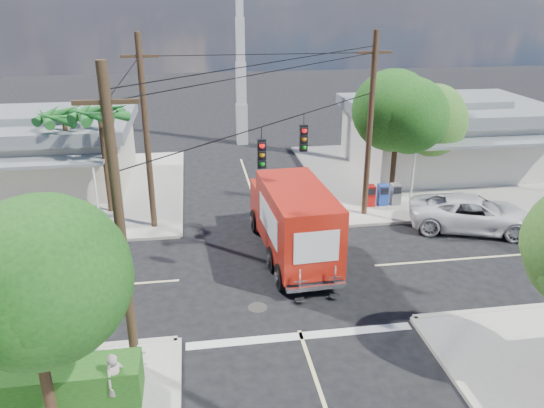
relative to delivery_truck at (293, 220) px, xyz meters
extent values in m
plane|color=black|center=(-0.78, -1.39, -1.67)|extent=(120.00, 120.00, 0.00)
cube|color=#A6A196|center=(10.22, 9.61, -1.60)|extent=(14.00, 14.00, 0.14)
cube|color=#B2AD9D|center=(3.22, 9.61, -1.60)|extent=(0.25, 14.00, 0.14)
cube|color=#B2AD9D|center=(10.22, 2.61, -1.60)|extent=(14.00, 0.25, 0.14)
cube|color=#A6A196|center=(-11.78, 9.61, -1.60)|extent=(14.00, 14.00, 0.14)
cube|color=#B2AD9D|center=(-4.78, 9.61, -1.60)|extent=(0.25, 14.00, 0.14)
cube|color=#B2AD9D|center=(-11.78, 2.61, -1.60)|extent=(14.00, 0.25, 0.14)
cube|color=beige|center=(-0.78, 8.61, -1.67)|extent=(0.12, 12.00, 0.01)
cube|color=beige|center=(9.22, -1.39, -1.67)|extent=(12.00, 0.12, 0.01)
cube|color=beige|center=(-10.78, -1.39, -1.67)|extent=(12.00, 0.12, 0.01)
cube|color=silver|center=(-0.78, -5.69, -1.67)|extent=(7.50, 0.40, 0.01)
cube|color=silver|center=(11.72, 10.61, 0.17)|extent=(11.00, 8.00, 3.40)
cube|color=gray|center=(11.72, 10.61, 2.22)|extent=(11.80, 8.80, 0.70)
cube|color=gray|center=(11.72, 10.61, 2.72)|extent=(6.05, 4.40, 0.50)
cube|color=gray|center=(11.72, 5.71, 1.37)|extent=(9.90, 1.80, 0.15)
cylinder|color=silver|center=(7.32, 4.91, -0.08)|extent=(0.12, 0.12, 2.90)
cube|color=beige|center=(-12.78, 11.11, 0.07)|extent=(10.00, 8.00, 3.20)
cube|color=gray|center=(-12.78, 11.11, 2.02)|extent=(10.80, 8.80, 0.70)
cube|color=gray|center=(-12.78, 11.11, 2.52)|extent=(5.50, 4.40, 0.50)
cube|color=gray|center=(-12.78, 6.21, 1.17)|extent=(9.00, 1.80, 0.15)
cylinder|color=silver|center=(-8.78, 5.41, -0.18)|extent=(0.12, 0.12, 2.70)
cube|color=silver|center=(-0.28, 18.61, -0.17)|extent=(0.80, 0.80, 3.00)
cube|color=silver|center=(-0.28, 18.61, 2.83)|extent=(0.70, 0.70, 3.00)
cube|color=silver|center=(-0.28, 18.61, 5.83)|extent=(0.60, 0.60, 3.00)
cylinder|color=#422D1C|center=(-7.78, -8.89, 0.33)|extent=(0.28, 0.28, 3.71)
sphere|color=#164816|center=(-7.78, -8.89, 2.65)|extent=(3.71, 3.71, 3.71)
sphere|color=#164816|center=(-8.18, -8.69, 2.88)|extent=(3.02, 3.02, 3.02)
sphere|color=#164816|center=(-7.43, -9.19, 2.53)|extent=(3.25, 3.25, 3.25)
cylinder|color=#422D1C|center=(6.42, 5.41, 0.52)|extent=(0.28, 0.28, 4.10)
sphere|color=#164816|center=(6.42, 5.41, 3.08)|extent=(4.10, 4.10, 4.10)
sphere|color=#164816|center=(6.02, 5.61, 3.33)|extent=(3.33, 3.33, 3.33)
sphere|color=#164816|center=(6.77, 5.11, 2.95)|extent=(3.58, 3.58, 3.58)
cylinder|color=#422D1C|center=(9.02, 7.61, 0.26)|extent=(0.28, 0.28, 3.58)
sphere|color=#2E6321|center=(9.02, 7.61, 2.50)|extent=(3.58, 3.58, 3.58)
sphere|color=#2E6321|center=(8.62, 7.81, 2.73)|extent=(2.91, 2.91, 2.91)
sphere|color=#2E6321|center=(9.37, 7.31, 2.39)|extent=(3.14, 3.14, 3.14)
cylinder|color=#422D1C|center=(-8.28, 6.11, 0.97)|extent=(0.24, 0.24, 5.00)
cone|color=#1E6824|center=(-7.38, 6.11, 3.57)|extent=(0.50, 2.06, 0.98)
cone|color=#1E6824|center=(-7.72, 6.81, 3.57)|extent=(1.92, 1.68, 0.98)
cone|color=#1E6824|center=(-8.48, 6.98, 3.57)|extent=(2.12, 0.95, 0.98)
cone|color=#1E6824|center=(-9.09, 6.50, 3.57)|extent=(1.34, 2.07, 0.98)
cone|color=#1E6824|center=(-9.09, 5.72, 3.57)|extent=(1.34, 2.07, 0.98)
cone|color=#1E6824|center=(-8.48, 5.23, 3.57)|extent=(2.12, 0.95, 0.98)
cone|color=#1E6824|center=(-7.72, 5.40, 3.57)|extent=(1.92, 1.68, 0.98)
cylinder|color=#422D1C|center=(-10.28, 7.61, 0.77)|extent=(0.24, 0.24, 4.60)
cone|color=#1E6824|center=(-9.38, 7.61, 3.17)|extent=(0.50, 2.06, 0.98)
cone|color=#1E6824|center=(-9.72, 8.31, 3.17)|extent=(1.92, 1.68, 0.98)
cone|color=#1E6824|center=(-10.48, 8.48, 3.17)|extent=(2.12, 0.95, 0.98)
cone|color=#1E6824|center=(-11.09, 8.00, 3.17)|extent=(1.34, 2.07, 0.98)
cone|color=#1E6824|center=(-11.09, 7.22, 3.17)|extent=(1.34, 2.07, 0.98)
cone|color=#1E6824|center=(-10.48, 6.73, 3.17)|extent=(2.12, 0.95, 0.98)
cone|color=#1E6824|center=(-9.72, 6.90, 3.17)|extent=(1.92, 1.68, 0.98)
cylinder|color=#473321|center=(-5.98, -6.59, 2.83)|extent=(0.28, 0.28, 9.00)
cube|color=#473321|center=(-5.98, -6.59, 6.33)|extent=(1.60, 0.12, 0.12)
cylinder|color=#473321|center=(4.42, 3.81, 2.83)|extent=(0.28, 0.28, 9.00)
cube|color=#473321|center=(4.42, 3.81, 6.33)|extent=(1.60, 0.12, 0.12)
cylinder|color=#473321|center=(-5.98, 3.81, 2.83)|extent=(0.28, 0.28, 9.00)
cube|color=#473321|center=(-5.98, 3.81, 6.33)|extent=(1.60, 0.12, 0.12)
cylinder|color=black|center=(-0.78, -1.39, 4.53)|extent=(10.43, 10.43, 0.04)
cube|color=black|center=(-1.58, -2.19, 3.58)|extent=(0.30, 0.24, 1.05)
sphere|color=red|center=(-1.58, -2.33, 3.91)|extent=(0.20, 0.20, 0.20)
cube|color=black|center=(0.32, -0.29, 3.58)|extent=(0.30, 0.24, 1.05)
sphere|color=red|center=(0.32, -0.43, 3.91)|extent=(0.20, 0.20, 0.20)
cube|color=silver|center=(-8.58, -6.99, -1.18)|extent=(5.94, 0.05, 0.08)
cube|color=silver|center=(-8.58, -6.99, -0.78)|extent=(5.94, 0.05, 0.08)
cube|color=silver|center=(-5.78, -6.99, -1.03)|extent=(0.09, 0.06, 1.00)
cube|color=#184213|center=(-8.78, -7.79, -0.98)|extent=(6.20, 1.20, 1.10)
cube|color=#AF0E0C|center=(5.02, 4.81, -0.98)|extent=(0.50, 0.50, 1.10)
cube|color=#2042A6|center=(5.72, 4.81, -0.98)|extent=(0.50, 0.50, 1.10)
cube|color=slate|center=(6.42, 4.81, -0.98)|extent=(0.50, 0.50, 1.10)
cube|color=black|center=(-0.01, 0.15, -1.15)|extent=(2.60, 7.45, 0.23)
cube|color=red|center=(-0.18, 3.01, -0.40)|extent=(2.35, 1.73, 2.07)
cube|color=black|center=(-0.22, 3.67, -0.03)|extent=(1.98, 0.35, 0.89)
cube|color=silver|center=(-0.23, 3.85, -1.06)|extent=(2.16, 0.24, 0.33)
cube|color=red|center=(0.04, -0.70, 0.26)|extent=(2.67, 5.58, 2.72)
cube|color=white|center=(1.23, -0.62, 0.40)|extent=(0.22, 3.38, 1.22)
cube|color=white|center=(-1.15, -0.77, 0.40)|extent=(0.22, 3.38, 1.22)
cube|color=white|center=(0.21, -3.43, 0.40)|extent=(1.69, 0.12, 1.22)
cube|color=silver|center=(0.21, -3.56, -1.15)|extent=(2.27, 0.37, 0.17)
cube|color=silver|center=(-0.43, -3.72, -0.78)|extent=(0.43, 0.08, 0.94)
cube|color=silver|center=(0.88, -3.64, -0.78)|extent=(0.43, 0.08, 0.94)
cylinder|color=black|center=(-1.25, 2.80, -1.15)|extent=(0.36, 1.05, 1.03)
cylinder|color=black|center=(0.91, 2.93, -1.15)|extent=(0.36, 1.05, 1.03)
cylinder|color=black|center=(-0.92, -2.64, -1.15)|extent=(0.36, 1.05, 1.03)
cylinder|color=black|center=(1.23, -2.51, -1.15)|extent=(0.36, 1.05, 1.03)
imported|color=silver|center=(8.96, 1.46, -0.86)|extent=(6.38, 4.44, 1.62)
imported|color=#B7A99C|center=(-6.29, -8.22, -0.71)|extent=(0.69, 0.71, 1.64)
camera|label=1|loc=(-3.93, -19.95, 8.76)|focal=35.00mm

